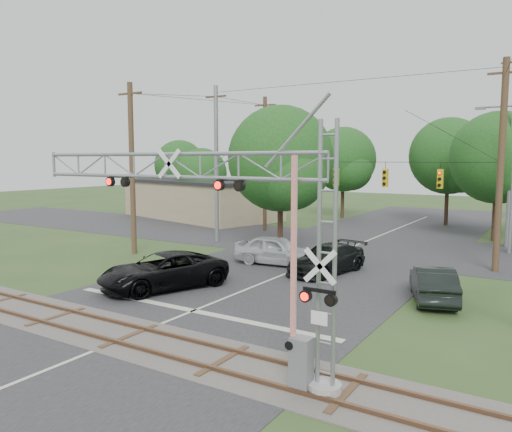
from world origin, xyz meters
The scene contains 14 objects.
ground centered at (0.00, 0.00, 0.00)m, with size 160.00×160.00×0.00m, color #2C4620.
road_main centered at (0.00, 10.00, 0.01)m, with size 14.00×90.00×0.02m, color #242426.
road_cross centered at (0.00, 24.00, 0.01)m, with size 90.00×12.00×0.02m, color #242426.
railroad_track centered at (0.00, 2.00, 0.03)m, with size 90.00×3.20×0.17m.
crossing_gantry centered at (4.20, 1.64, 4.46)m, with size 11.32×0.91×7.15m.
traffic_signal_span centered at (0.93, 20.00, 5.64)m, with size 19.34×0.36×11.50m.
pickup_black centered at (-3.54, 7.61, 0.86)m, with size 2.84×6.15×1.71m, color black.
car_dark centered at (1.77, 14.77, 0.77)m, with size 2.16×5.32×1.54m, color black.
sedan_silver centered at (-1.65, 15.21, 0.85)m, with size 2.01×5.00×1.70m, color #B7BABF.
suv_dark centered at (7.88, 12.27, 0.77)m, with size 1.62×4.66×1.54m, color black.
commercial_building centered at (-20.22, 31.66, 2.02)m, with size 18.97×12.96×4.03m.
streetlight centered at (9.41, 26.44, 5.47)m, with size 2.61×0.27×9.78m.
utility_poles centered at (3.18, 22.63, 6.22)m, with size 25.94×26.57×13.55m.
treeline centered at (0.82, 31.07, 5.97)m, with size 58.24×27.87×10.02m.
Camera 1 is at (12.58, -9.85, 6.14)m, focal length 35.00 mm.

